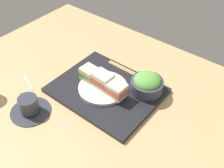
# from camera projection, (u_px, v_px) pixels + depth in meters

# --- Properties ---
(ground_plane) EXTENTS (1.40, 1.00, 0.03)m
(ground_plane) POSITION_uv_depth(u_px,v_px,m) (104.00, 106.00, 1.05)
(ground_plane) COLOR tan
(serving_tray) EXTENTS (0.40, 0.32, 0.02)m
(serving_tray) POSITION_uv_depth(u_px,v_px,m) (106.00, 90.00, 1.09)
(serving_tray) COLOR black
(serving_tray) RESTS_ON ground_plane
(sandwich_plate) EXTENTS (0.19, 0.19, 0.01)m
(sandwich_plate) POSITION_uv_depth(u_px,v_px,m) (103.00, 88.00, 1.08)
(sandwich_plate) COLOR silver
(sandwich_plate) RESTS_ON serving_tray
(sandwich_near) EXTENTS (0.08, 0.06, 0.05)m
(sandwich_near) POSITION_uv_depth(u_px,v_px,m) (116.00, 89.00, 1.02)
(sandwich_near) COLOR #EFE5C1
(sandwich_near) RESTS_ON sandwich_plate
(sandwich_middle) EXTENTS (0.08, 0.06, 0.06)m
(sandwich_middle) POSITION_uv_depth(u_px,v_px,m) (103.00, 80.00, 1.05)
(sandwich_middle) COLOR beige
(sandwich_middle) RESTS_ON sandwich_plate
(sandwich_far) EXTENTS (0.08, 0.06, 0.05)m
(sandwich_far) POSITION_uv_depth(u_px,v_px,m) (90.00, 74.00, 1.09)
(sandwich_far) COLOR beige
(sandwich_far) RESTS_ON sandwich_plate
(salad_bowl) EXTENTS (0.13, 0.13, 0.08)m
(salad_bowl) POSITION_uv_depth(u_px,v_px,m) (147.00, 84.00, 1.05)
(salad_bowl) COLOR #33384C
(salad_bowl) RESTS_ON serving_tray
(chopsticks_pair) EXTENTS (0.19, 0.02, 0.01)m
(chopsticks_pair) POSITION_uv_depth(u_px,v_px,m) (127.00, 71.00, 1.16)
(chopsticks_pair) COLOR tan
(chopsticks_pair) RESTS_ON serving_tray
(coffee_cup) EXTENTS (0.15, 0.15, 0.07)m
(coffee_cup) POSITION_uv_depth(u_px,v_px,m) (29.00, 106.00, 1.00)
(coffee_cup) COLOR #333842
(coffee_cup) RESTS_ON ground_plane
(teaspoon) EXTENTS (0.09, 0.05, 0.01)m
(teaspoon) POSITION_uv_depth(u_px,v_px,m) (27.00, 79.00, 1.14)
(teaspoon) COLOR silver
(teaspoon) RESTS_ON ground_plane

